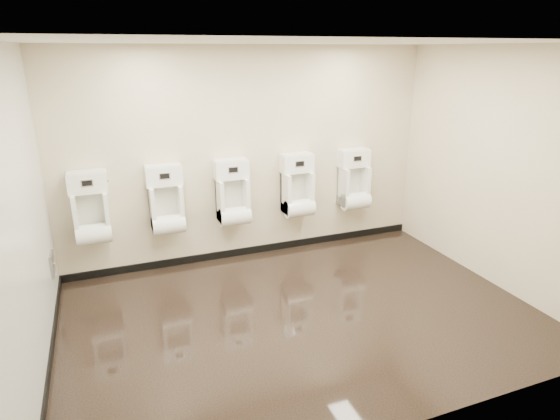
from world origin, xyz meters
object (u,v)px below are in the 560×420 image
Objects in this scene: urinal_2 at (233,197)px; urinal_4 at (354,184)px; urinal_0 at (91,213)px; urinal_3 at (298,190)px; access_panel at (52,264)px; urinal_1 at (166,205)px.

urinal_2 is 1.00× the size of urinal_4.
urinal_0 is 2.65m from urinal_3.
access_panel is 0.30× the size of urinal_3.
urinal_1 is 2.66m from urinal_4.
urinal_1 is at bearing 180.00° from urinal_2.
access_panel is 4.03m from urinal_4.
access_panel is 2.26m from urinal_2.
urinal_2 is at bearing 0.00° from urinal_1.
urinal_2 is 0.92m from urinal_3.
urinal_3 is at bearing 7.34° from access_panel.
urinal_1 and urinal_2 have the same top height.
access_panel is at bearing -163.25° from urinal_1.
urinal_0 is at bearing 180.00° from urinal_4.
urinal_0 is 1.00× the size of urinal_2.
urinal_4 is at bearing 0.00° from urinal_1.
urinal_4 is (3.53, 0.00, 0.00)m from urinal_0.
urinal_0 is at bearing 180.00° from urinal_3.
urinal_4 is at bearing 0.00° from urinal_0.
urinal_3 is at bearing 0.00° from urinal_0.
access_panel is at bearing -138.75° from urinal_0.
urinal_3 reaches higher than access_panel.
urinal_0 is 1.00× the size of urinal_1.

